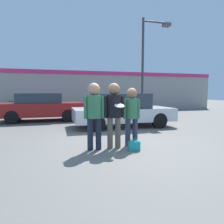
# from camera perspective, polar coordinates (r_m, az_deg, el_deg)

# --- Properties ---
(ground_plane) EXTENTS (56.00, 56.00, 0.00)m
(ground_plane) POSITION_cam_1_polar(r_m,az_deg,el_deg) (5.82, 2.19, -9.40)
(ground_plane) COLOR #66635E
(storefront_building) EXTENTS (24.00, 0.22, 3.17)m
(storefront_building) POSITION_cam_1_polar(r_m,az_deg,el_deg) (15.84, -9.47, 5.98)
(storefront_building) COLOR gray
(storefront_building) RESTS_ON ground
(person_left) EXTENTS (0.54, 0.37, 1.75)m
(person_left) POSITION_cam_1_polar(r_m,az_deg,el_deg) (5.19, -5.13, 0.62)
(person_left) COLOR #1E2338
(person_left) RESTS_ON ground
(person_middle_with_frisbee) EXTENTS (0.55, 0.58, 1.76)m
(person_middle_with_frisbee) POSITION_cam_1_polar(r_m,az_deg,el_deg) (5.33, 0.57, 0.84)
(person_middle_with_frisbee) COLOR #665B4C
(person_middle_with_frisbee) RESTS_ON ground
(person_right) EXTENTS (0.49, 0.32, 1.63)m
(person_right) POSITION_cam_1_polar(r_m,az_deg,el_deg) (5.60, 5.63, -0.02)
(person_right) COLOR #2D3347
(person_right) RESTS_ON ground
(parked_car_near) EXTENTS (4.31, 1.90, 1.46)m
(parked_car_near) POSITION_cam_1_polar(r_m,az_deg,el_deg) (8.80, 2.94, 0.56)
(parked_car_near) COLOR silver
(parked_car_near) RESTS_ON ground
(parked_car_far) EXTENTS (4.23, 1.84, 1.46)m
(parked_car_far) POSITION_cam_1_polar(r_m,az_deg,el_deg) (11.19, -19.51, 1.39)
(parked_car_far) COLOR maroon
(parked_car_far) RESTS_ON ground
(street_lamp) EXTENTS (1.55, 0.35, 5.22)m
(street_lamp) POSITION_cam_1_polar(r_m,az_deg,el_deg) (10.76, 10.31, 15.02)
(street_lamp) COLOR #38383D
(street_lamp) RESTS_ON ground
(shrub) EXTENTS (0.91, 0.91, 0.91)m
(shrub) POSITION_cam_1_polar(r_m,az_deg,el_deg) (15.43, -26.88, 1.14)
(shrub) COLOR #285B2D
(shrub) RESTS_ON ground
(handbag) EXTENTS (0.30, 0.23, 0.29)m
(handbag) POSITION_cam_1_polar(r_m,az_deg,el_deg) (5.27, 6.32, -9.49)
(handbag) COLOR teal
(handbag) RESTS_ON ground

